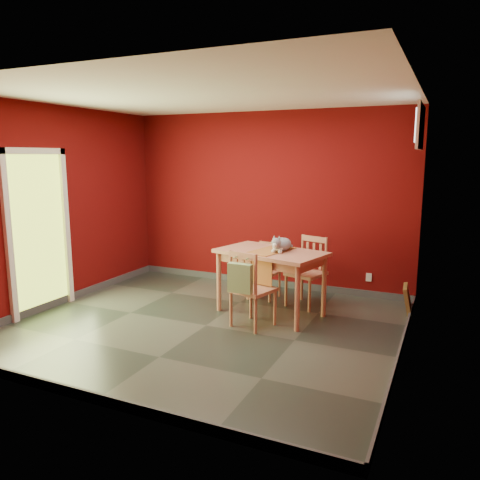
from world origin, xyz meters
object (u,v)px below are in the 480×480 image
at_px(chair_far_right, 308,271).
at_px(chair_near, 251,288).
at_px(chair_far_left, 266,270).
at_px(picture_frame, 408,301).
at_px(cat, 282,242).
at_px(dining_table, 271,259).
at_px(tote_bag, 240,278).

distance_m(chair_far_right, chair_near, 1.16).
bearing_deg(chair_far_left, picture_frame, 0.17).
bearing_deg(cat, chair_far_left, 152.76).
distance_m(chair_far_right, picture_frame, 1.33).
bearing_deg(chair_far_right, cat, -114.00).
xyz_separation_m(dining_table, tote_bag, (-0.08, -0.77, -0.08)).
bearing_deg(cat, tote_bag, -77.76).
height_order(dining_table, picture_frame, dining_table).
relative_size(cat, picture_frame, 1.16).
xyz_separation_m(dining_table, chair_far_right, (0.34, 0.54, -0.25)).
bearing_deg(chair_near, picture_frame, 35.77).
relative_size(chair_far_left, chair_near, 0.85).
distance_m(tote_bag, cat, 0.91).
distance_m(tote_bag, picture_frame, 2.28).
distance_m(chair_far_left, chair_near, 1.24).
relative_size(dining_table, picture_frame, 3.73).
xyz_separation_m(dining_table, chair_near, (-0.04, -0.55, -0.25)).
bearing_deg(tote_bag, chair_far_right, 72.21).
height_order(dining_table, tote_bag, tote_bag).
height_order(dining_table, chair_far_left, dining_table).
relative_size(chair_near, picture_frame, 2.36).
bearing_deg(dining_table, chair_near, -94.54).
bearing_deg(picture_frame, chair_near, -144.23).
bearing_deg(dining_table, cat, 26.97).
relative_size(dining_table, cat, 3.22).
distance_m(dining_table, tote_bag, 0.78).
xyz_separation_m(chair_near, cat, (0.17, 0.61, 0.47)).
distance_m(chair_far_left, tote_bag, 1.46).
bearing_deg(tote_bag, picture_frame, 39.71).
bearing_deg(picture_frame, cat, -158.44).
relative_size(dining_table, tote_bag, 3.65).
height_order(chair_far_right, cat, cat).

